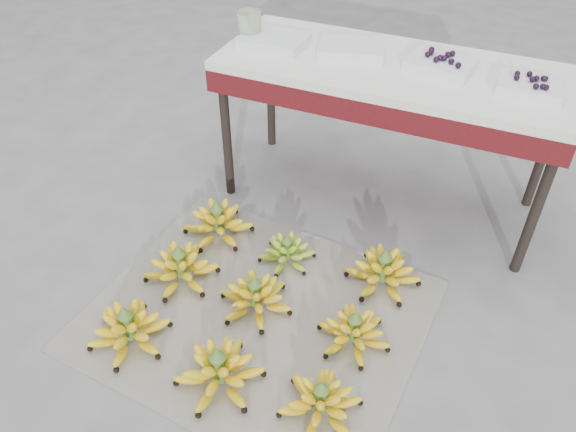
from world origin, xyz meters
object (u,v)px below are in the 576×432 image
at_px(bunch_front_center, 219,371).
at_px(vendor_table, 391,82).
at_px(newspaper_mat, 257,315).
at_px(tray_far_left, 274,41).
at_px(bunch_front_left, 129,329).
at_px(bunch_mid_right, 354,332).
at_px(bunch_back_left, 218,223).
at_px(bunch_mid_center, 256,297).
at_px(tray_left, 351,49).
at_px(tray_right, 441,64).
at_px(bunch_back_center, 287,252).
at_px(bunch_back_right, 383,272).
at_px(bunch_front_right, 320,402).
at_px(glass_jar, 250,26).
at_px(tray_far_right, 530,87).
at_px(bunch_mid_left, 181,268).

bearing_deg(bunch_front_center, vendor_table, 61.66).
bearing_deg(vendor_table, newspaper_mat, -103.20).
bearing_deg(newspaper_mat, vendor_table, 76.80).
bearing_deg(tray_far_left, bunch_front_left, -92.76).
height_order(bunch_front_left, bunch_mid_right, bunch_front_left).
bearing_deg(vendor_table, bunch_front_center, -98.99).
relative_size(bunch_front_left, bunch_back_left, 1.26).
bearing_deg(bunch_mid_right, bunch_mid_center, -172.66).
xyz_separation_m(tray_left, tray_right, (0.38, 0.00, 0.00)).
distance_m(bunch_front_center, bunch_back_center, 0.65).
bearing_deg(bunch_back_right, bunch_back_left, -166.28).
distance_m(bunch_front_right, bunch_back_right, 0.66).
bearing_deg(bunch_front_right, bunch_mid_center, 121.56).
distance_m(bunch_front_left, tray_left, 1.46).
bearing_deg(glass_jar, newspaper_mat, -63.69).
relative_size(bunch_back_center, tray_far_right, 1.17).
bearing_deg(vendor_table, bunch_back_left, -136.31).
relative_size(bunch_back_left, tray_left, 1.00).
bearing_deg(tray_right, tray_far_left, -175.74).
height_order(bunch_front_center, bunch_front_right, bunch_front_center).
bearing_deg(tray_right, bunch_mid_left, -130.95).
xyz_separation_m(bunch_mid_left, vendor_table, (0.59, 0.87, 0.56)).
relative_size(bunch_mid_left, bunch_mid_center, 1.19).
xyz_separation_m(newspaper_mat, tray_right, (0.40, 0.94, 0.73)).
height_order(newspaper_mat, bunch_back_left, bunch_back_left).
xyz_separation_m(bunch_front_center, vendor_table, (0.20, 1.24, 0.56)).
distance_m(newspaper_mat, bunch_front_right, 0.49).
height_order(newspaper_mat, bunch_mid_center, bunch_mid_center).
bearing_deg(bunch_front_center, bunch_back_left, 99.88).
height_order(bunch_back_center, tray_right, tray_right).
height_order(newspaper_mat, bunch_back_right, bunch_back_right).
relative_size(bunch_front_right, tray_right, 1.26).
distance_m(bunch_mid_right, tray_right, 1.13).
bearing_deg(bunch_back_right, bunch_front_left, -126.04).
bearing_deg(bunch_mid_left, bunch_front_right, -34.10).
xyz_separation_m(bunch_mid_right, glass_jar, (-0.83, 0.87, 0.71)).
bearing_deg(bunch_front_left, bunch_back_left, 67.16).
height_order(newspaper_mat, tray_left, tray_left).
distance_m(bunch_front_center, vendor_table, 1.38).
height_order(bunch_back_left, tray_right, tray_right).
height_order(bunch_front_left, glass_jar, glass_jar).
height_order(bunch_mid_left, tray_far_right, tray_far_right).
bearing_deg(bunch_back_right, tray_far_right, 69.47).
relative_size(bunch_front_right, bunch_mid_center, 1.22).
xyz_separation_m(tray_far_left, tray_right, (0.72, 0.05, 0.00)).
distance_m(bunch_mid_right, glass_jar, 1.40).
bearing_deg(bunch_mid_left, bunch_front_left, -100.35).
bearing_deg(newspaper_mat, tray_far_left, 109.87).
relative_size(bunch_mid_center, tray_far_left, 1.03).
bearing_deg(bunch_front_left, bunch_back_center, 37.67).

